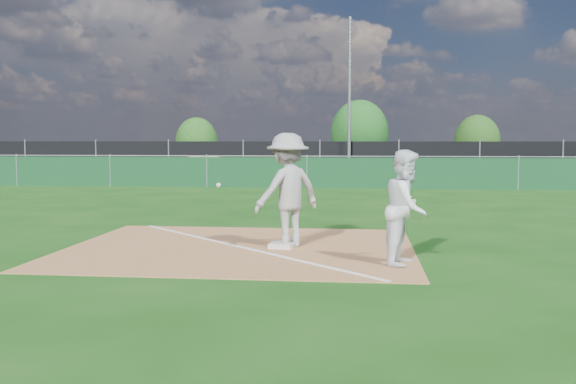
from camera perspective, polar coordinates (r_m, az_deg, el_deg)
The scene contains 17 objects.
ground at distance 20.15m, azimuth 0.51°, elevation -0.72°, with size 90.00×90.00×0.00m, color #12400D.
infield_dirt at distance 11.31m, azimuth -4.24°, elevation -4.97°, with size 6.00×5.00×0.02m, color #9A683D.
foul_line at distance 11.30m, azimuth -4.24°, elevation -4.89°, with size 0.08×7.00×0.01m, color white.
green_fence at distance 25.07m, azimuth 1.70°, elevation 1.72°, with size 44.00×0.05×1.20m, color #0F391D.
dirt_mound at distance 29.35m, azimuth -7.51°, elevation 2.09°, with size 3.38×2.60×1.17m, color olive.
black_fence at distance 33.03m, azimuth 2.85°, elevation 2.96°, with size 46.00×0.04×1.80m, color black.
parking_lot at distance 38.05m, azimuth 3.32°, elevation 1.84°, with size 46.00×9.00×0.01m, color black.
light_pole at distance 32.72m, azimuth 5.49°, elevation 8.35°, with size 0.16×0.16×8.00m, color slate.
first_base at distance 11.23m, azimuth -0.56°, elevation -4.75°, with size 0.40×0.40×0.08m, color silver.
play_at_first at distance 11.21m, azimuth -0.03°, elevation 0.16°, with size 1.99×1.41×2.00m.
runner at distance 9.87m, azimuth 10.48°, elevation -1.37°, with size 0.85×0.66×1.75m, color white.
car_left at distance 39.10m, azimuth -5.34°, elevation 2.97°, with size 1.71×4.25×1.45m, color #A8AAB0.
car_mid at distance 37.60m, azimuth 4.34°, elevation 2.92°, with size 1.55×4.43×1.46m, color black.
car_right at distance 37.78m, azimuth 12.53°, elevation 2.75°, with size 1.90×4.67×1.35m, color black.
tree_left at distance 44.95m, azimuth -8.13°, elevation 4.48°, with size 2.88×2.88×3.42m.
tree_mid at distance 43.02m, azimuth 6.38°, elevation 5.24°, with size 3.81×3.81×4.52m.
tree_right at distance 44.26m, azimuth 16.46°, elevation 4.39°, with size 2.97×2.97×3.52m.
Camera 1 is at (2.08, -9.95, 1.91)m, focal length 40.00 mm.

